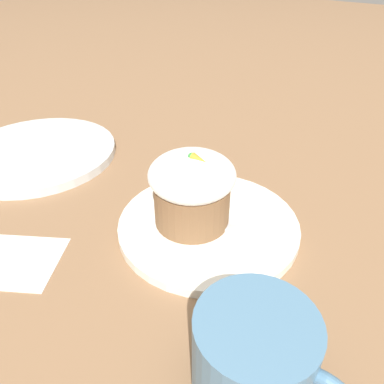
# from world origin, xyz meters

# --- Properties ---
(ground_plane) EXTENTS (4.00, 4.00, 0.00)m
(ground_plane) POSITION_xyz_m (0.00, 0.00, 0.00)
(ground_plane) COLOR #846042
(dessert_plate) EXTENTS (0.21, 0.21, 0.01)m
(dessert_plate) POSITION_xyz_m (0.00, 0.00, 0.01)
(dessert_plate) COLOR white
(dessert_plate) RESTS_ON ground_plane
(carrot_cake) EXTENTS (0.10, 0.10, 0.09)m
(carrot_cake) POSITION_xyz_m (-0.02, -0.01, 0.06)
(carrot_cake) COLOR brown
(carrot_cake) RESTS_ON dessert_plate
(spoon) EXTENTS (0.12, 0.08, 0.01)m
(spoon) POSITION_xyz_m (0.01, -0.01, 0.01)
(spoon) COLOR #B7B7BC
(spoon) RESTS_ON dessert_plate
(coffee_cup) EXTENTS (0.12, 0.09, 0.08)m
(coffee_cup) POSITION_xyz_m (0.13, -0.14, 0.04)
(coffee_cup) COLOR teal
(coffee_cup) RESTS_ON ground_plane
(side_plate) EXTENTS (0.24, 0.24, 0.01)m
(side_plate) POSITION_xyz_m (-0.32, -0.01, 0.01)
(side_plate) COLOR silver
(side_plate) RESTS_ON ground_plane
(paper_napkin) EXTENTS (0.12, 0.12, 0.00)m
(paper_napkin) POSITION_xyz_m (-0.14, -0.17, 0.00)
(paper_napkin) COLOR white
(paper_napkin) RESTS_ON ground_plane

